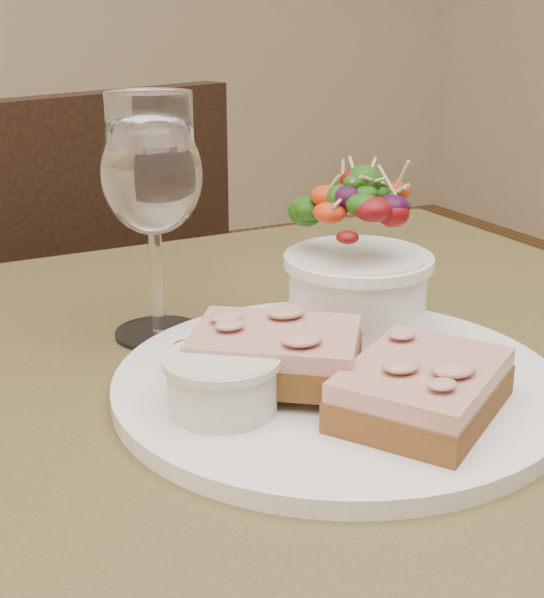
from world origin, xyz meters
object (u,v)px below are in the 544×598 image
dinner_plate (337,384)px  wine_glass (152,182)px  ramekin (222,380)px  salad_bowl (359,257)px  chair_far (51,487)px  sandwich_front (422,389)px  sandwich_back (275,353)px  cafe_table (299,519)px

dinner_plate → wine_glass: (-0.07, 0.15, 0.12)m
ramekin → salad_bowl: bearing=26.8°
chair_far → dinner_plate: bearing=75.6°
chair_far → salad_bowl: 0.85m
sandwich_front → sandwich_back: sandwich_back is taller
dinner_plate → wine_glass: size_ratio=1.73×
cafe_table → chair_far: (-0.04, 0.71, -0.36)m
chair_far → wine_glass: size_ratio=5.14×
wine_glass → cafe_table: bearing=-70.7°
ramekin → salad_bowl: 0.17m
cafe_table → sandwich_back: sandwich_back is taller
chair_far → sandwich_front: (0.08, -0.79, 0.48)m
cafe_table → ramekin: 0.15m
dinner_plate → ramekin: ramekin is taller
sandwich_front → ramekin: (-0.11, 0.06, 0.00)m
sandwich_front → ramekin: 0.12m
sandwich_front → sandwich_back: (-0.06, 0.07, 0.01)m
chair_far → sandwich_front: size_ratio=6.51×
sandwich_front → wine_glass: size_ratio=0.79×
sandwich_front → sandwich_back: bearing=97.5°
sandwich_front → sandwich_back: 0.10m
sandwich_back → ramekin: size_ratio=1.98×
chair_far → sandwich_back: chair_far is taller
dinner_plate → ramekin: 0.09m
chair_far → wine_glass: 0.81m
wine_glass → sandwich_back: bearing=-79.4°
ramekin → dinner_plate: bearing=6.3°
cafe_table → ramekin: bearing=-162.4°
sandwich_back → wine_glass: wine_glass is taller
cafe_table → chair_far: size_ratio=0.89×
cafe_table → sandwich_back: 0.14m
salad_bowl → wine_glass: bearing=145.1°
dinner_plate → ramekin: size_ratio=4.48×
sandwich_back → ramekin: bearing=-123.5°
chair_far → ramekin: chair_far is taller
cafe_table → salad_bowl: size_ratio=6.30×
ramekin → chair_far: bearing=88.0°
salad_bowl → ramekin: bearing=-153.2°
salad_bowl → dinner_plate: bearing=-131.5°
salad_bowl → wine_glass: (-0.13, 0.09, 0.05)m
dinner_plate → sandwich_front: 0.07m
sandwich_back → wine_glass: size_ratio=0.76×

